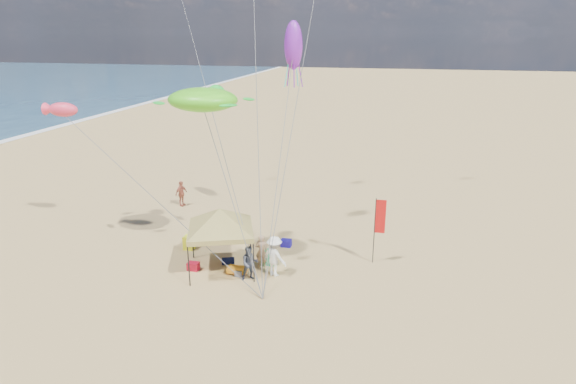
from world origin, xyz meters
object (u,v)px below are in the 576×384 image
object	(u,v)px
feather_flag	(379,221)
person_near_b	(250,263)
person_far_a	(181,193)
cooler_blue	(286,243)
person_near_a	(262,251)
chair_yellow	(189,243)
chair_green	(270,257)
beach_cart	(237,270)
person_near_c	(275,256)
canopy_tent	(220,211)
cooler_red	(193,266)

from	to	relation	value
feather_flag	person_near_b	xyz separation A→B (m)	(-5.46, -3.01, -1.39)
feather_flag	person_far_a	size ratio (longest dim) A/B	2.00
cooler_blue	person_near_b	distance (m)	3.99
feather_flag	person_near_a	size ratio (longest dim) A/B	2.02
chair_yellow	person_far_a	distance (m)	6.84
chair_green	beach_cart	xyz separation A→B (m)	(-1.21, -1.29, -0.15)
cooler_blue	person_near_b	bearing A→B (deg)	-101.00
person_near_b	person_near_c	world-z (taller)	person_near_c
beach_cart	person_far_a	distance (m)	10.37
chair_green	chair_yellow	world-z (taller)	same
chair_green	person_far_a	bearing A→B (deg)	138.96
cooler_blue	beach_cart	distance (m)	3.77
beach_cart	person_near_c	distance (m)	1.90
canopy_tent	chair_yellow	world-z (taller)	canopy_tent
person_near_b	person_near_c	distance (m)	1.18
chair_green	cooler_red	bearing A→B (deg)	-157.09
cooler_blue	person_near_a	distance (m)	2.65
cooler_blue	chair_green	world-z (taller)	chair_green
beach_cart	person_far_a	bearing A→B (deg)	129.13
canopy_tent	chair_green	world-z (taller)	canopy_tent
cooler_red	person_near_a	bearing A→B (deg)	19.60
canopy_tent	cooler_blue	world-z (taller)	canopy_tent
person_near_a	person_near_b	xyz separation A→B (m)	(-0.15, -1.36, -0.01)
canopy_tent	chair_yellow	xyz separation A→B (m)	(-2.47, 1.76, -2.59)
person_near_b	chair_yellow	bearing A→B (deg)	122.30
canopy_tent	person_far_a	world-z (taller)	canopy_tent
chair_yellow	beach_cart	size ratio (longest dim) A/B	0.78
chair_green	person_near_c	bearing A→B (deg)	-63.80
feather_flag	person_near_a	bearing A→B (deg)	-162.73
canopy_tent	cooler_red	world-z (taller)	canopy_tent
beach_cart	cooler_blue	bearing A→B (deg)	66.61
person_near_b	person_near_a	bearing A→B (deg)	56.78
chair_yellow	person_far_a	bearing A→B (deg)	118.17
cooler_red	chair_yellow	size ratio (longest dim) A/B	0.77
beach_cart	person_near_b	distance (m)	1.05
feather_flag	cooler_red	xyz separation A→B (m)	(-8.35, -2.73, -2.01)
chair_green	person_near_b	size ratio (longest dim) A/B	0.43
person_far_a	chair_green	bearing A→B (deg)	-112.00
chair_green	person_near_a	world-z (taller)	person_near_a
person_near_b	person_near_c	size ratio (longest dim) A/B	0.84
chair_yellow	person_near_c	size ratio (longest dim) A/B	0.36
chair_yellow	cooler_blue	bearing A→B (deg)	16.75
cooler_red	canopy_tent	bearing A→B (deg)	16.37
chair_green	chair_yellow	size ratio (longest dim) A/B	1.00
feather_flag	chair_green	size ratio (longest dim) A/B	4.74
canopy_tent	cooler_red	bearing A→B (deg)	-163.63
cooler_red	person_near_c	world-z (taller)	person_near_c
chair_yellow	cooler_red	bearing A→B (deg)	-61.37
cooler_red	person_near_b	xyz separation A→B (m)	(2.89, -0.28, 0.62)
chair_green	beach_cart	size ratio (longest dim) A/B	0.78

